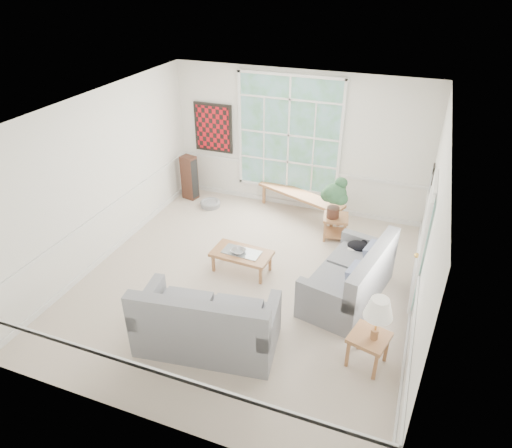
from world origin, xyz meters
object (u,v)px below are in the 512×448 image
(coffee_table, at_px, (242,261))
(end_table, at_px, (335,227))
(loveseat_right, at_px, (349,271))
(side_table, at_px, (367,350))
(loveseat_front, at_px, (207,315))

(coffee_table, xyz_separation_m, end_table, (1.31, 1.70, 0.05))
(loveseat_right, bearing_deg, side_table, -55.94)
(coffee_table, distance_m, side_table, 2.80)
(loveseat_front, xyz_separation_m, side_table, (2.20, 0.41, -0.28))
(loveseat_right, relative_size, side_table, 3.68)
(loveseat_front, relative_size, end_table, 4.07)
(coffee_table, distance_m, end_table, 2.15)
(loveseat_front, xyz_separation_m, end_table, (1.09, 3.52, -0.29))
(loveseat_front, distance_m, coffee_table, 1.86)
(loveseat_front, distance_m, side_table, 2.26)
(loveseat_right, xyz_separation_m, coffee_table, (-1.89, 0.06, -0.31))
(end_table, distance_m, side_table, 3.30)
(side_table, bearing_deg, loveseat_right, 111.58)
(loveseat_right, distance_m, coffee_table, 1.91)
(loveseat_front, bearing_deg, side_table, 2.33)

